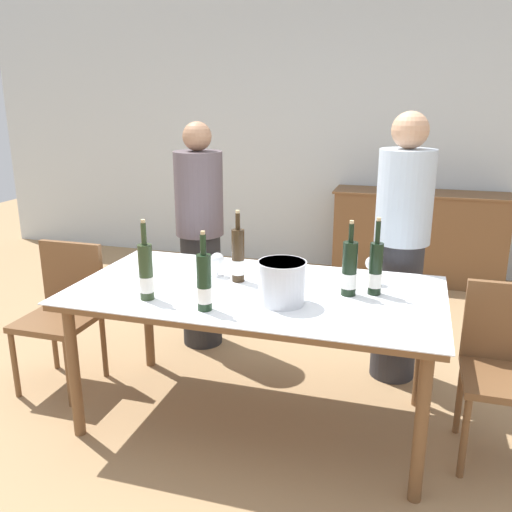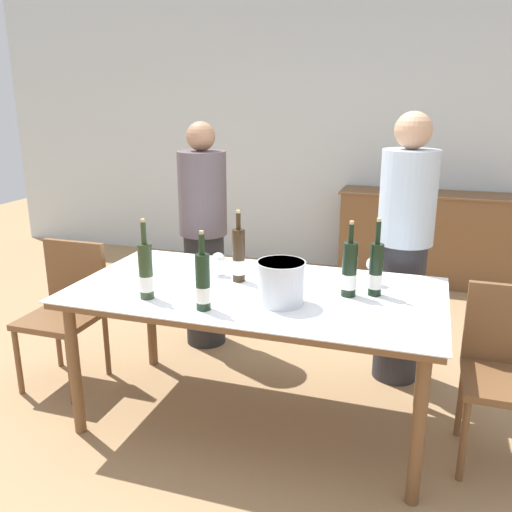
{
  "view_description": "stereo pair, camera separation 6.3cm",
  "coord_description": "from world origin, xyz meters",
  "views": [
    {
      "loc": [
        0.76,
        -2.54,
        1.73
      ],
      "look_at": [
        0.0,
        0.0,
        0.95
      ],
      "focal_mm": 38.0,
      "sensor_mm": 36.0,
      "label": 1
    },
    {
      "loc": [
        0.82,
        -2.52,
        1.73
      ],
      "look_at": [
        0.0,
        0.0,
        0.95
      ],
      "focal_mm": 38.0,
      "sensor_mm": 36.0,
      "label": 2
    }
  ],
  "objects": [
    {
      "name": "dining_table",
      "position": [
        0.0,
        0.0,
        0.7
      ],
      "size": [
        1.91,
        1.0,
        0.77
      ],
      "color": "brown",
      "rests_on": "ground_plane"
    },
    {
      "name": "wine_bottle_4",
      "position": [
        0.47,
        0.06,
        0.9
      ],
      "size": [
        0.08,
        0.08,
        0.38
      ],
      "color": "black",
      "rests_on": "dining_table"
    },
    {
      "name": "sideboard_cabinet",
      "position": [
        0.81,
        2.74,
        0.44
      ],
      "size": [
        1.62,
        0.46,
        0.87
      ],
      "color": "brown",
      "rests_on": "ground_plane"
    },
    {
      "name": "chair_right_end",
      "position": [
        1.25,
        0.08,
        0.5
      ],
      "size": [
        0.42,
        0.42,
        0.86
      ],
      "color": "brown",
      "rests_on": "ground_plane"
    },
    {
      "name": "wine_bottle_2",
      "position": [
        -0.15,
        -0.34,
        0.9
      ],
      "size": [
        0.07,
        0.07,
        0.38
      ],
      "color": "black",
      "rests_on": "dining_table"
    },
    {
      "name": "wine_bottle_0",
      "position": [
        -0.13,
        0.1,
        0.91
      ],
      "size": [
        0.07,
        0.07,
        0.39
      ],
      "color": "#332314",
      "rests_on": "dining_table"
    },
    {
      "name": "back_wall",
      "position": [
        0.0,
        3.03,
        1.4
      ],
      "size": [
        8.0,
        0.1,
        2.8
      ],
      "color": "silver",
      "rests_on": "ground_plane"
    },
    {
      "name": "ground_plane",
      "position": [
        0.0,
        0.0,
        0.0
      ],
      "size": [
        12.0,
        12.0,
        0.0
      ],
      "primitive_type": "plane",
      "color": "#A37F56"
    },
    {
      "name": "wine_glass_2",
      "position": [
        0.57,
        0.26,
        0.88
      ],
      "size": [
        0.07,
        0.07,
        0.15
      ],
      "color": "white",
      "rests_on": "dining_table"
    },
    {
      "name": "chair_left_end",
      "position": [
        -1.25,
        0.08,
        0.51
      ],
      "size": [
        0.42,
        0.42,
        0.88
      ],
      "color": "brown",
      "rests_on": "ground_plane"
    },
    {
      "name": "person_guest_left",
      "position": [
        0.7,
        0.74,
        0.83
      ],
      "size": [
        0.33,
        0.33,
        1.65
      ],
      "color": "#2D2D33",
      "rests_on": "ground_plane"
    },
    {
      "name": "wine_glass_1",
      "position": [
        0.17,
        0.03,
        0.86
      ],
      "size": [
        0.08,
        0.08,
        0.14
      ],
      "color": "white",
      "rests_on": "dining_table"
    },
    {
      "name": "ice_bucket",
      "position": [
        0.18,
        -0.15,
        0.88
      ],
      "size": [
        0.24,
        0.24,
        0.21
      ],
      "color": "silver",
      "rests_on": "dining_table"
    },
    {
      "name": "wine_glass_0",
      "position": [
        -0.27,
        0.15,
        0.86
      ],
      "size": [
        0.08,
        0.08,
        0.13
      ],
      "color": "white",
      "rests_on": "dining_table"
    },
    {
      "name": "wine_bottle_1",
      "position": [
        0.59,
        0.11,
        0.9
      ],
      "size": [
        0.07,
        0.07,
        0.4
      ],
      "color": "black",
      "rests_on": "dining_table"
    },
    {
      "name": "person_host",
      "position": [
        -0.66,
        0.84,
        0.79
      ],
      "size": [
        0.33,
        0.33,
        1.58
      ],
      "color": "#262628",
      "rests_on": "ground_plane"
    },
    {
      "name": "wine_bottle_3",
      "position": [
        -0.47,
        -0.29,
        0.9
      ],
      "size": [
        0.07,
        0.07,
        0.4
      ],
      "color": "#28381E",
      "rests_on": "dining_table"
    }
  ]
}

